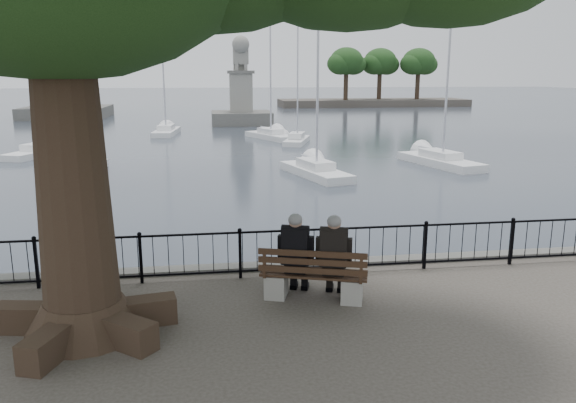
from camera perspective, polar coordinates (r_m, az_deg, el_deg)
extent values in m
cube|color=#535250|center=(12.57, -0.33, -8.86)|extent=(200.00, 0.40, 1.20)
plane|color=#262E3A|center=(111.70, -7.53, 10.14)|extent=(260.00, 260.00, 0.00)
cube|color=black|center=(11.63, 0.00, -2.98)|extent=(22.00, 0.04, 0.04)
cube|color=black|center=(11.88, 0.00, -6.83)|extent=(22.00, 0.04, 0.04)
cube|color=gray|center=(10.80, -1.20, -8.46)|extent=(0.52, 0.59, 0.46)
cube|color=gray|center=(10.64, 6.52, -8.88)|extent=(0.52, 0.59, 0.46)
cube|color=black|center=(10.60, 2.65, -7.34)|extent=(2.06, 1.13, 0.04)
cube|color=black|center=(10.21, 2.46, -6.16)|extent=(1.91, 0.65, 0.44)
cube|color=black|center=(10.61, 0.82, -6.55)|extent=(0.48, 0.44, 0.27)
cube|color=black|center=(10.36, 0.72, -4.57)|extent=(0.54, 0.40, 0.66)
sphere|color=tan|center=(10.27, 0.77, -2.03)|extent=(0.25, 0.25, 0.25)
ellipsoid|color=slate|center=(10.24, 0.74, -1.86)|extent=(0.27, 0.27, 0.23)
cube|color=black|center=(11.04, 1.07, -7.87)|extent=(0.49, 0.57, 0.50)
cube|color=black|center=(10.53, 4.67, -6.74)|extent=(0.48, 0.44, 0.27)
cube|color=black|center=(10.28, 4.65, -4.76)|extent=(0.54, 0.40, 0.66)
sphere|color=tan|center=(10.19, 4.72, -2.19)|extent=(0.25, 0.25, 0.25)
ellipsoid|color=slate|center=(10.15, 4.71, -2.02)|extent=(0.27, 0.27, 0.23)
cube|color=black|center=(10.96, 4.78, -8.06)|extent=(0.49, 0.57, 0.50)
cone|color=black|center=(9.96, -19.96, -10.84)|extent=(1.94, 1.94, 0.57)
cone|color=black|center=(9.20, -21.46, 7.38)|extent=(1.25, 1.25, 6.83)
cube|color=#535250|center=(72.59, -21.52, 8.41)|extent=(9.38, 9.38, 1.40)
cone|color=gray|center=(72.79, -22.31, 17.57)|extent=(6.00, 6.00, 22.52)
cube|color=#535250|center=(58.85, -4.76, 8.41)|extent=(6.05, 6.05, 1.40)
cube|color=gray|center=(58.71, -4.80, 10.85)|extent=(2.22, 2.62, 4.03)
cube|color=#535250|center=(58.68, -4.84, 12.97)|extent=(2.62, 3.01, 0.30)
cube|color=gray|center=(58.99, -4.88, 13.80)|extent=(1.31, 2.22, 1.41)
cube|color=gray|center=(58.00, -4.83, 14.51)|extent=(1.51, 1.01, 1.61)
sphere|color=gray|center=(57.64, -4.83, 15.63)|extent=(1.71, 1.71, 1.71)
cube|color=white|center=(30.96, -20.50, 2.67)|extent=(2.10, 5.99, 0.65)
cube|color=white|center=(30.88, -20.58, 3.58)|extent=(1.39, 2.48, 0.49)
cylinder|color=silver|center=(30.22, -21.44, 12.56)|extent=(0.13, 0.13, 10.08)
cube|color=white|center=(28.91, 2.80, 2.80)|extent=(3.02, 5.91, 0.63)
cube|color=white|center=(28.83, 2.81, 3.78)|extent=(1.73, 2.54, 0.47)
cylinder|color=silver|center=(28.15, 3.04, 13.36)|extent=(0.13, 0.13, 9.99)
cube|color=white|center=(33.37, 15.16, 3.72)|extent=(3.14, 6.41, 0.69)
cube|color=white|center=(33.30, 15.21, 4.57)|extent=(1.82, 2.75, 0.52)
cylinder|color=silver|center=(32.68, 16.02, 13.75)|extent=(0.14, 0.14, 11.05)
cube|color=white|center=(39.34, -23.94, 4.40)|extent=(3.45, 5.63, 0.61)
cube|color=white|center=(39.28, -24.00, 5.12)|extent=(1.86, 2.48, 0.45)
cylinder|color=silver|center=(38.74, -24.92, 13.56)|extent=(0.12, 0.12, 11.98)
cube|color=white|center=(45.53, -1.79, 6.51)|extent=(3.83, 5.91, 0.64)
cube|color=white|center=(45.48, -1.79, 7.13)|extent=(2.04, 2.62, 0.48)
cylinder|color=silver|center=(44.94, -1.80, 14.01)|extent=(0.13, 0.13, 11.28)
cube|color=white|center=(42.57, 0.90, 6.07)|extent=(2.81, 5.10, 0.55)
cube|color=white|center=(42.51, 0.90, 6.74)|extent=(1.57, 2.21, 0.41)
cylinder|color=silver|center=(42.00, 0.99, 12.67)|extent=(0.11, 0.11, 9.19)
cube|color=white|center=(49.84, -12.24, 6.78)|extent=(2.23, 6.08, 0.66)
cube|color=white|center=(49.79, -12.27, 7.35)|extent=(1.44, 2.53, 0.50)
cylinder|color=silver|center=(49.28, -12.65, 14.61)|extent=(0.13, 0.13, 12.99)
cube|color=#3F3831|center=(92.59, 8.60, 9.87)|extent=(30.00, 8.00, 1.20)
cylinder|color=black|center=(89.25, 5.89, 11.44)|extent=(0.70, 0.70, 4.00)
ellipsoid|color=#193B16|center=(89.24, 5.95, 14.01)|extent=(5.20, 5.20, 4.16)
cylinder|color=black|center=(92.79, 9.25, 11.40)|extent=(0.70, 0.70, 4.00)
ellipsoid|color=#193B16|center=(92.79, 9.34, 13.87)|extent=(5.20, 5.20, 4.16)
cylinder|color=black|center=(93.82, 13.00, 11.25)|extent=(0.70, 0.70, 4.00)
ellipsoid|color=#193B16|center=(93.81, 13.13, 13.69)|extent=(5.20, 5.20, 4.16)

